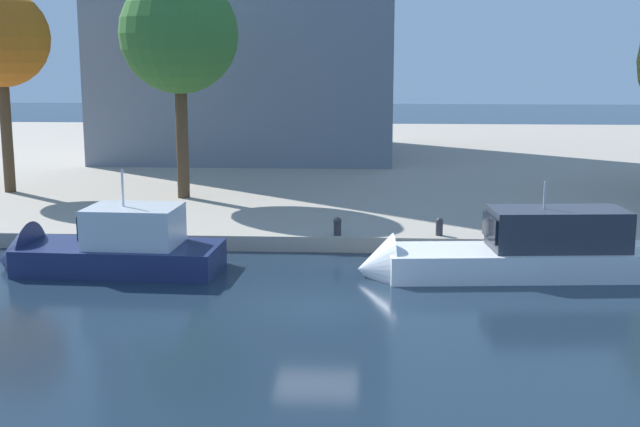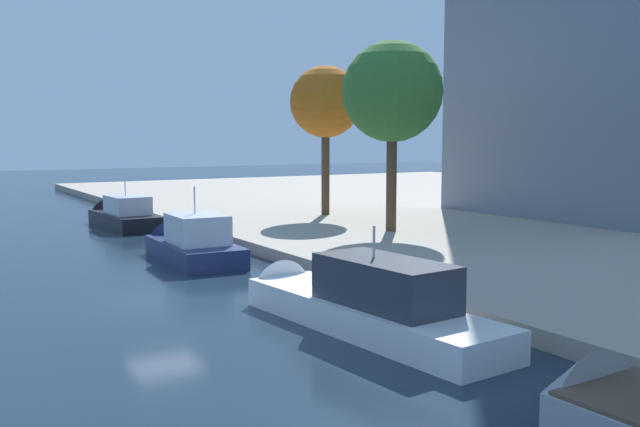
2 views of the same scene
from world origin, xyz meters
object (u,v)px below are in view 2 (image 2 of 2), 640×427
mooring_bollard_1 (341,257)px  motor_yacht_2 (357,307)px  motor_yacht_0 (122,217)px  mooring_bollard_2 (403,272)px  tree_2 (323,102)px  motor_yacht_1 (190,246)px  tree_1 (396,91)px

mooring_bollard_1 → motor_yacht_2: bearing=-28.5°
motor_yacht_0 → mooring_bollard_1: motor_yacht_0 is taller
motor_yacht_0 → mooring_bollard_2: 26.33m
tree_2 → motor_yacht_1: bearing=-55.1°
motor_yacht_2 → mooring_bollard_1: motor_yacht_2 is taller
motor_yacht_1 → tree_2: bearing=-52.6°
motor_yacht_2 → mooring_bollard_2: motor_yacht_2 is taller
motor_yacht_1 → tree_1: size_ratio=0.75×
motor_yacht_1 → tree_2: (-9.02, 12.93, 7.61)m
tree_1 → mooring_bollard_2: bearing=-35.4°
motor_yacht_2 → tree_2: (-23.33, 12.80, 7.61)m
mooring_bollard_1 → tree_1: size_ratio=0.07×
motor_yacht_2 → motor_yacht_1: bearing=-4.5°
motor_yacht_2 → motor_yacht_0: bearing=-5.9°
tree_2 → tree_1: bearing=-6.2°
motor_yacht_1 → tree_2: tree_2 is taller
tree_2 → motor_yacht_0: bearing=-112.7°
mooring_bollard_1 → tree_1: 13.55m
motor_yacht_2 → tree_1: size_ratio=1.06×
mooring_bollard_2 → tree_2: (-20.96, 9.19, 7.27)m
motor_yacht_0 → motor_yacht_1: size_ratio=1.07×
motor_yacht_2 → tree_2: tree_2 is taller
motor_yacht_1 → mooring_bollard_2: (11.94, 3.74, 0.34)m
motor_yacht_1 → mooring_bollard_2: motor_yacht_1 is taller
motor_yacht_1 → tree_2: 17.51m
tree_1 → tree_2: tree_1 is taller
mooring_bollard_2 → tree_1: 15.95m
motor_yacht_0 → motor_yacht_2: 28.50m
motor_yacht_2 → mooring_bollard_1: size_ratio=15.75×
motor_yacht_0 → mooring_bollard_2: bearing=-175.7°
motor_yacht_0 → tree_1: size_ratio=0.80×
motor_yacht_0 → tree_1: bearing=-144.9°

